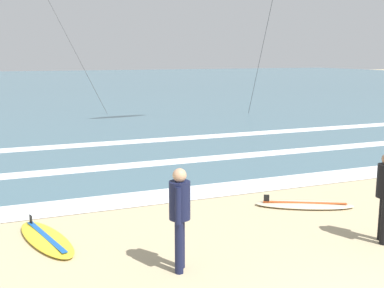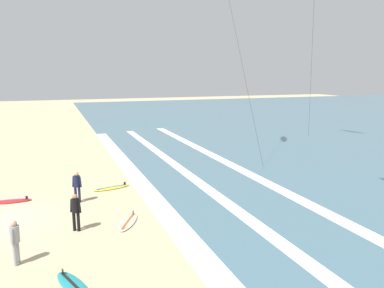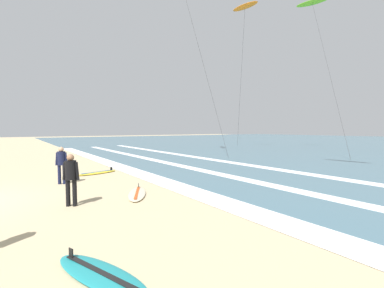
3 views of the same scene
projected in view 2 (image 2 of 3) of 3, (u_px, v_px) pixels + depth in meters
The scene contains 10 objects.
wave_foam_shoreline at pixel (151, 196), 20.42m from camera, with size 44.65×1.10×0.01m, color white.
wave_foam_mid_break at pixel (211, 191), 21.20m from camera, with size 47.05×0.72×0.01m, color white.
wave_foam_outer_break at pixel (284, 191), 21.14m from camera, with size 51.75×0.82×0.01m, color white.
surfer_left_near at pixel (76, 209), 15.74m from camera, with size 0.35×0.48×1.60m.
surfer_foreground_main at pixel (77, 184), 19.24m from camera, with size 0.32×0.49×1.60m.
surfer_left_far at pixel (15, 238), 12.96m from camera, with size 0.51×0.32×1.60m.
surfboard_near_water at pixel (73, 285), 11.75m from camera, with size 2.18×1.30×0.25m.
surfboard_left_pile at pixel (128, 222), 16.74m from camera, with size 2.14×1.49×0.25m.
surfboard_right_spare at pixel (10, 201), 19.43m from camera, with size 0.72×2.13×0.25m.
surfboard_foreground_flat at pixel (112, 188), 21.72m from camera, with size 1.10×2.18×0.25m.
Camera 2 is at (17.79, 2.60, 6.50)m, focal length 35.64 mm.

